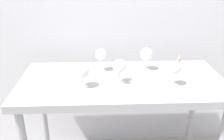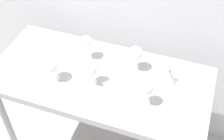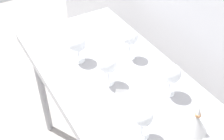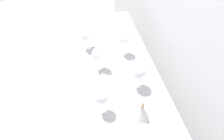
% 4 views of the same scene
% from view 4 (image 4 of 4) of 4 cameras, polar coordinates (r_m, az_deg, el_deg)
% --- Properties ---
extents(ground_plane, '(6.00, 6.00, 0.00)m').
position_cam_4_polar(ground_plane, '(2.27, -0.57, -15.82)').
color(ground_plane, '#A09A95').
extents(back_wall, '(3.80, 0.04, 2.60)m').
position_cam_4_polar(back_wall, '(1.46, 18.93, 14.60)').
color(back_wall, silver).
rests_on(back_wall, ground_plane).
extents(steel_counter, '(1.40, 0.65, 0.90)m').
position_cam_4_polar(steel_counter, '(1.62, -0.98, -2.21)').
color(steel_counter, '#98989E').
rests_on(steel_counter, ground_plane).
extents(wine_glass_near_left, '(0.09, 0.09, 0.16)m').
position_cam_4_polar(wine_glass_near_left, '(1.66, -6.55, 8.84)').
color(wine_glass_near_left, white).
rests_on(wine_glass_near_left, steel_counter).
extents(wine_glass_far_left, '(0.08, 0.08, 0.17)m').
position_cam_4_polar(wine_glass_far_left, '(1.59, 3.12, 7.99)').
color(wine_glass_far_left, white).
rests_on(wine_glass_far_left, steel_counter).
extents(wine_glass_far_right, '(0.09, 0.09, 0.17)m').
position_cam_4_polar(wine_glass_far_right, '(1.36, 6.77, -0.42)').
color(wine_glass_far_right, white).
rests_on(wine_glass_far_right, steel_counter).
extents(wine_glass_near_right, '(0.08, 0.08, 0.16)m').
position_cam_4_polar(wine_glass_near_right, '(1.23, -2.68, -6.93)').
color(wine_glass_near_right, white).
rests_on(wine_glass_near_right, steel_counter).
extents(wine_glass_near_center, '(0.09, 0.09, 0.17)m').
position_cam_4_polar(wine_glass_near_center, '(1.47, -3.48, 3.93)').
color(wine_glass_near_center, white).
rests_on(wine_glass_near_center, steel_counter).
extents(tasting_sheet_upper, '(0.31, 0.34, 0.00)m').
position_cam_4_polar(tasting_sheet_upper, '(1.86, -0.05, 9.46)').
color(tasting_sheet_upper, white).
rests_on(tasting_sheet_upper, steel_counter).
extents(tasting_sheet_lower, '(0.23, 0.25, 0.00)m').
position_cam_4_polar(tasting_sheet_lower, '(1.44, -0.19, -3.76)').
color(tasting_sheet_lower, white).
rests_on(tasting_sheet_lower, steel_counter).
extents(decanter_funnel, '(0.11, 0.11, 0.14)m').
position_cam_4_polar(decanter_funnel, '(1.27, 7.56, -10.36)').
color(decanter_funnel, silver).
rests_on(decanter_funnel, steel_counter).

